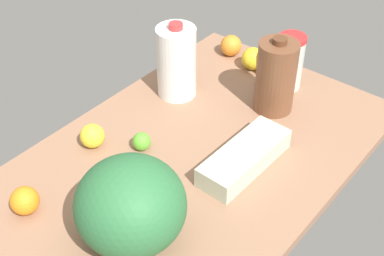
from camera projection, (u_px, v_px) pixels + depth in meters
The scene contains 11 objects.
countertop at pixel (192, 159), 151.15cm from camera, with size 120.00×76.00×3.00cm, color #946A50.
egg_carton at pixel (245, 157), 145.13cm from camera, with size 29.86×10.68×6.02cm, color beige.
milk_jug at pixel (176, 62), 166.54cm from camera, with size 12.43×12.43×25.10cm.
chocolate_milk_jug at pixel (276, 77), 160.46cm from camera, with size 12.10×12.10×24.65cm.
watermelon at pixel (131, 205), 120.29cm from camera, with size 25.68×25.68×22.64cm, color #2D6D3C.
tumbler_cup at pixel (290, 62), 171.11cm from camera, with size 8.91×8.91×18.56cm.
lemon_beside_bowl at pixel (92, 136), 151.44cm from camera, with size 7.03×7.03×7.03cm, color yellow.
orange_far_back at pixel (231, 45), 190.00cm from camera, with size 7.50×7.50×7.50cm, color orange.
lime_by_jug at pixel (142, 141), 150.89cm from camera, with size 5.29×5.29×5.29cm, color #5CB231.
lemon_loose at pixel (253, 59), 182.86cm from camera, with size 7.79×7.79×7.79cm, color yellow.
orange_near_front at pixel (25, 201), 131.87cm from camera, with size 7.31×7.31×7.31cm, color orange.
Camera 1 is at (86.60, 70.56, 103.71)cm, focal length 50.00 mm.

